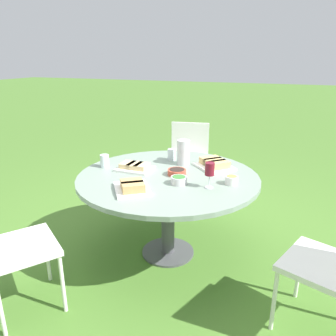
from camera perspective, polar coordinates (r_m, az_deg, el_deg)
ground_plane at (r=2.94m, az=0.00°, el=-14.50°), size 40.00×40.00×0.00m
dining_table at (r=2.64m, az=0.00°, el=-2.87°), size 1.45×1.45×0.72m
chair_near_left at (r=3.83m, az=3.58°, el=2.24°), size 0.51×0.49×0.89m
chair_near_right at (r=2.32m, az=-26.43°, el=-11.33°), size 0.60×0.60×0.89m
water_pitcher at (r=2.85m, az=2.69°, el=2.75°), size 0.12×0.11×0.22m
wine_glass at (r=2.34m, az=7.28°, el=-0.34°), size 0.07×0.07×0.19m
platter_bread_main at (r=2.31m, az=-6.23°, el=-3.31°), size 0.37×0.38×0.08m
platter_charcuterie at (r=2.74m, az=-5.80°, el=0.18°), size 0.29×0.22×0.06m
platter_sandwich_side at (r=2.81m, az=8.09°, el=0.71°), size 0.40×0.40×0.07m
bowl_fries at (r=2.46m, az=11.01°, el=-2.01°), size 0.09×0.09×0.06m
bowl_salad at (r=2.43m, az=1.91°, el=-2.08°), size 0.12×0.12×0.06m
bowl_olives at (r=2.61m, az=1.55°, el=-0.66°), size 0.15×0.15×0.05m
cup_water_near at (r=2.84m, az=-10.97°, el=1.21°), size 0.08×0.08×0.11m
cup_water_far at (r=2.99m, az=0.65°, el=2.36°), size 0.07×0.07×0.10m
handbag at (r=3.96m, az=-9.10°, el=-3.52°), size 0.30×0.14×0.37m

